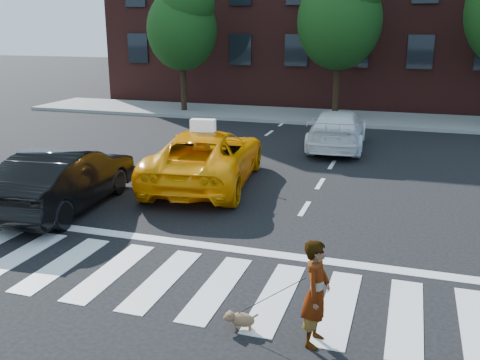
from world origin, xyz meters
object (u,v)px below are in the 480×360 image
object	(u,v)px
tree_mid	(341,10)
dog	(240,319)
black_sedan	(66,179)
woman	(316,293)
white_suv	(337,130)
tree_left	(182,21)
taxi	(206,157)

from	to	relation	value
tree_mid	dog	size ratio (longest dim) A/B	14.32
tree_mid	black_sedan	size ratio (longest dim) A/B	1.60
black_sedan	woman	distance (m)	7.62
black_sedan	white_suv	size ratio (longest dim) A/B	0.96
tree_mid	white_suv	size ratio (longest dim) A/B	1.53
tree_left	tree_mid	distance (m)	7.51
tree_left	tree_mid	size ratio (longest dim) A/B	0.92
tree_left	white_suv	size ratio (longest dim) A/B	1.40
taxi	black_sedan	distance (m)	3.82
woman	dog	size ratio (longest dim) A/B	3.03
tree_left	woman	distance (m)	20.88
tree_mid	taxi	distance (m)	12.17
tree_mid	white_suv	xyz separation A→B (m)	(0.87, -5.78, -4.18)
woman	dog	xyz separation A→B (m)	(-1.07, -0.01, -0.58)
white_suv	taxi	bearing A→B (deg)	59.84
white_suv	tree_mid	bearing A→B (deg)	-84.72
black_sedan	white_suv	distance (m)	9.95
tree_left	black_sedan	xyz separation A→B (m)	(3.18, -14.27, -3.71)
tree_left	white_suv	distance (m)	10.84
tree_mid	woman	world-z (taller)	tree_mid
white_suv	woman	world-z (taller)	woman
taxi	dog	world-z (taller)	taxi
white_suv	tree_left	bearing A→B (deg)	-37.89
woman	black_sedan	bearing A→B (deg)	65.17
taxi	black_sedan	bearing A→B (deg)	43.70
tree_left	woman	bearing A→B (deg)	-61.58
black_sedan	tree_left	bearing A→B (deg)	-81.89
tree_left	dog	distance (m)	20.52
tree_left	tree_mid	xyz separation A→B (m)	(7.50, -0.00, 0.41)
taxi	white_suv	xyz separation A→B (m)	(2.80, 5.51, -0.08)
white_suv	woman	bearing A→B (deg)	93.33
tree_left	white_suv	xyz separation A→B (m)	(8.37, -5.78, -3.77)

